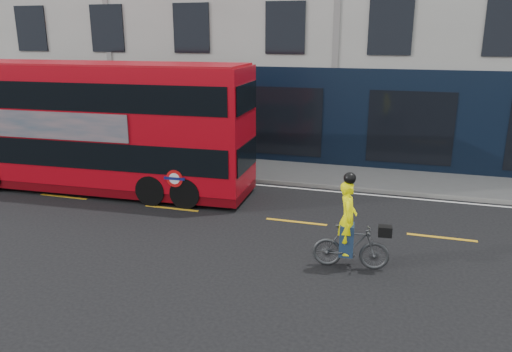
% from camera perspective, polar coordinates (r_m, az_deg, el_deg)
% --- Properties ---
extents(ground, '(120.00, 120.00, 0.00)m').
position_cam_1_polar(ground, '(13.29, 3.22, -7.51)').
color(ground, black).
rests_on(ground, ground).
extents(pavement, '(60.00, 3.00, 0.12)m').
position_cam_1_polar(pavement, '(19.30, 7.84, 0.11)').
color(pavement, gray).
rests_on(pavement, ground).
extents(kerb, '(60.00, 0.12, 0.13)m').
position_cam_1_polar(kerb, '(17.87, 7.06, -1.14)').
color(kerb, gray).
rests_on(kerb, ground).
extents(road_edge_line, '(58.00, 0.10, 0.01)m').
position_cam_1_polar(road_edge_line, '(17.61, 6.88, -1.60)').
color(road_edge_line, silver).
rests_on(road_edge_line, ground).
extents(lane_dashes, '(58.00, 0.12, 0.01)m').
position_cam_1_polar(lane_dashes, '(14.64, 4.63, -5.24)').
color(lane_dashes, gold).
rests_on(lane_dashes, ground).
extents(bus, '(10.95, 2.94, 4.37)m').
position_cam_1_polar(bus, '(17.95, -17.90, 5.44)').
color(bus, '#AD0612').
rests_on(bus, ground).
extents(cyclist, '(1.80, 0.67, 2.32)m').
position_cam_1_polar(cyclist, '(11.80, 10.70, -6.83)').
color(cyclist, '#404244').
rests_on(cyclist, ground).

